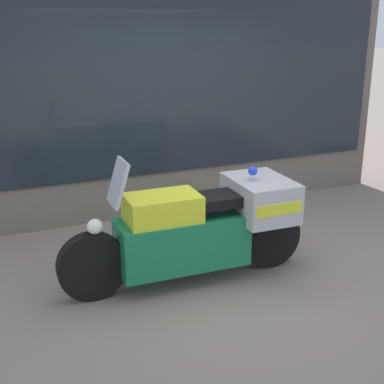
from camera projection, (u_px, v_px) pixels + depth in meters
name	position (u px, v px, depth m)	size (l,w,h in m)	color
ground_plane	(227.00, 270.00, 5.33)	(60.00, 60.00, 0.00)	gray
shop_building	(119.00, 50.00, 6.26)	(6.40, 0.55, 4.07)	#6B6056
window_display	(187.00, 171.00, 7.12)	(4.94, 0.30, 1.90)	slate
paramedic_motorcycle	(203.00, 225.00, 5.02)	(2.42, 0.75, 1.25)	black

